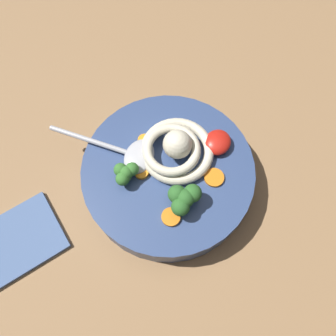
{
  "coord_description": "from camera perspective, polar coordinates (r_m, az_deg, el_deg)",
  "views": [
    {
      "loc": [
        19.17,
        11.99,
        55.16
      ],
      "look_at": [
        2.11,
        1.85,
        8.88
      ],
      "focal_mm": 35.43,
      "sensor_mm": 36.0,
      "label": 1
    }
  ],
  "objects": [
    {
      "name": "folded_napkin",
      "position": [
        0.58,
        -26.35,
        -12.32
      ],
      "size": [
        20.29,
        17.04,
        0.8
      ],
      "primitive_type": "cube",
      "rotation": [
        0.0,
        0.0,
        -0.46
      ],
      "color": "#4C6693",
      "rests_on": "table_slab"
    },
    {
      "name": "noodle_pile",
      "position": [
        0.5,
        1.35,
        3.33
      ],
      "size": [
        12.46,
        12.21,
        5.01
      ],
      "color": "beige",
      "rests_on": "soup_bowl"
    },
    {
      "name": "carrot_slice_extra_b",
      "position": [
        0.52,
        -4.24,
        4.46
      ],
      "size": [
        2.2,
        2.2,
        0.44
      ],
      "primitive_type": "cylinder",
      "color": "orange",
      "rests_on": "soup_bowl"
    },
    {
      "name": "chili_sauce_dollop",
      "position": [
        0.52,
        8.51,
        4.4
      ],
      "size": [
        4.5,
        4.05,
        2.03
      ],
      "primitive_type": "ellipsoid",
      "color": "red",
      "rests_on": "soup_bowl"
    },
    {
      "name": "carrot_slice_rear",
      "position": [
        0.5,
        -4.57,
        -0.73
      ],
      "size": [
        2.15,
        2.15,
        0.73
      ],
      "primitive_type": "cylinder",
      "color": "orange",
      "rests_on": "soup_bowl"
    },
    {
      "name": "table_slab",
      "position": [
        0.58,
        -0.5,
        -0.3
      ],
      "size": [
        109.67,
        109.67,
        3.34
      ],
      "primitive_type": "cube",
      "color": "#936D47",
      "rests_on": "ground"
    },
    {
      "name": "carrot_slice_center",
      "position": [
        0.48,
        0.5,
        -8.41
      ],
      "size": [
        2.75,
        2.75,
        0.53
      ],
      "primitive_type": "cylinder",
      "color": "orange",
      "rests_on": "soup_bowl"
    },
    {
      "name": "broccoli_floret_beside_noodles",
      "position": [
        0.46,
        2.75,
        -5.21
      ],
      "size": [
        5.15,
        4.43,
        4.07
      ],
      "color": "#7A9E60",
      "rests_on": "soup_bowl"
    },
    {
      "name": "soup_spoon",
      "position": [
        0.51,
        -6.44,
        2.47
      ],
      "size": [
        6.73,
        17.53,
        1.6
      ],
      "rotation": [
        0.0,
        0.0,
        4.91
      ],
      "color": "#B7B7BC",
      "rests_on": "soup_bowl"
    },
    {
      "name": "carrot_slice_right",
      "position": [
        0.5,
        8.02,
        -1.47
      ],
      "size": [
        2.98,
        2.98,
        0.46
      ],
      "primitive_type": "cylinder",
      "color": "orange",
      "rests_on": "soup_bowl"
    },
    {
      "name": "broccoli_floret_near_spoon",
      "position": [
        0.48,
        -7.34,
        -0.82
      ],
      "size": [
        3.98,
        3.42,
        3.15
      ],
      "color": "#7A9E60",
      "rests_on": "soup_bowl"
    },
    {
      "name": "soup_bowl",
      "position": [
        0.53,
        -0.0,
        -1.14
      ],
      "size": [
        26.6,
        26.6,
        5.53
      ],
      "color": "#334775",
      "rests_on": "table_slab"
    }
  ]
}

